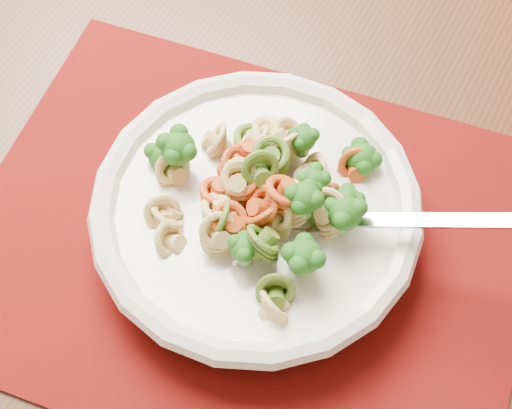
# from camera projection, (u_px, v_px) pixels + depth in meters

# --- Properties ---
(dining_table) EXTENTS (1.43, 1.13, 0.72)m
(dining_table) POSITION_uv_depth(u_px,v_px,m) (323.00, 180.00, 0.72)
(dining_table) COLOR #4C2615
(dining_table) RESTS_ON ground
(placemat) EXTENTS (0.47, 0.39, 0.00)m
(placemat) POSITION_uv_depth(u_px,v_px,m) (246.00, 241.00, 0.56)
(placemat) COLOR #5E0E04
(placemat) RESTS_ON dining_table
(pasta_bowl) EXTENTS (0.25, 0.25, 0.05)m
(pasta_bowl) POSITION_uv_depth(u_px,v_px,m) (256.00, 211.00, 0.54)
(pasta_bowl) COLOR silver
(pasta_bowl) RESTS_ON placemat
(pasta_broccoli_heap) EXTENTS (0.21, 0.21, 0.06)m
(pasta_broccoli_heap) POSITION_uv_depth(u_px,v_px,m) (256.00, 201.00, 0.52)
(pasta_broccoli_heap) COLOR tan
(pasta_broccoli_heap) RESTS_ON pasta_bowl
(fork) EXTENTS (0.18, 0.03, 0.08)m
(fork) POSITION_uv_depth(u_px,v_px,m) (326.00, 220.00, 0.52)
(fork) COLOR silver
(fork) RESTS_ON pasta_bowl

